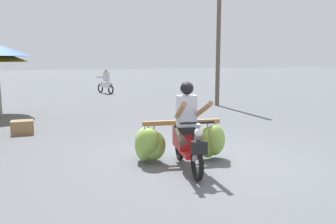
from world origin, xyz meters
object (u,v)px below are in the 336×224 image
Objects in this scene: motorbike_main_loaded at (179,139)px; motorbike_distant_ahead_left at (106,84)px; produce_crate at (22,127)px; utility_pole at (219,28)px.

motorbike_main_loaded reaches higher than motorbike_distant_ahead_left.
produce_crate is 0.09× the size of utility_pole.
produce_crate is at bearing -157.39° from utility_pole.
utility_pole is at bearing 22.61° from produce_crate.
motorbike_main_loaded is at bearing -123.60° from utility_pole.
motorbike_main_loaded reaches higher than produce_crate.
motorbike_main_loaded is 3.55× the size of produce_crate.
utility_pole is at bearing 56.40° from motorbike_main_loaded.
utility_pole reaches higher than motorbike_distant_ahead_left.
motorbike_main_loaded is at bearing -52.75° from produce_crate.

